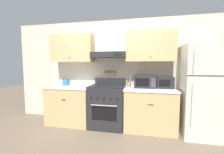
{
  "coord_description": "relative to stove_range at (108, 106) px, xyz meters",
  "views": [
    {
      "loc": [
        0.72,
        -2.75,
        1.42
      ],
      "look_at": [
        0.12,
        0.28,
        1.17
      ],
      "focal_mm": 22.0,
      "sensor_mm": 36.0,
      "label": 1
    }
  ],
  "objects": [
    {
      "name": "refrigerator",
      "position": [
        1.94,
        -0.04,
        0.43
      ],
      "size": [
        0.75,
        0.77,
        1.84
      ],
      "color": "beige",
      "rests_on": "ground_plane"
    },
    {
      "name": "ground_plane",
      "position": [
        0.0,
        -0.34,
        -0.49
      ],
      "size": [
        16.0,
        16.0,
        0.0
      ],
      "primitive_type": "plane",
      "color": "brown"
    },
    {
      "name": "counter_right",
      "position": [
        0.95,
        0.01,
        -0.03
      ],
      "size": [
        1.1,
        0.69,
        0.92
      ],
      "color": "tan",
      "rests_on": "ground_plane"
    },
    {
      "name": "utensil_crock",
      "position": [
        0.49,
        0.13,
        0.5
      ],
      "size": [
        0.11,
        0.11,
        0.28
      ],
      "color": "#8E7051",
      "rests_on": "counter_right"
    },
    {
      "name": "counter_left",
      "position": [
        -0.94,
        0.01,
        -0.03
      ],
      "size": [
        1.08,
        0.69,
        0.92
      ],
      "color": "tan",
      "rests_on": "ground_plane"
    },
    {
      "name": "toaster_oven",
      "position": [
        1.29,
        0.13,
        0.56
      ],
      "size": [
        0.36,
        0.28,
        0.26
      ],
      "color": "#232326",
      "rests_on": "counter_right"
    },
    {
      "name": "wall_back",
      "position": [
        0.0,
        0.31,
        0.98
      ],
      "size": [
        5.2,
        0.46,
        2.55
      ],
      "color": "beige",
      "rests_on": "ground_plane"
    },
    {
      "name": "stove_range",
      "position": [
        0.0,
        0.0,
        0.0
      ],
      "size": [
        0.8,
        0.7,
        1.11
      ],
      "color": "#232326",
      "rests_on": "ground_plane"
    },
    {
      "name": "microwave",
      "position": [
        0.85,
        0.15,
        0.57
      ],
      "size": [
        0.48,
        0.37,
        0.28
      ],
      "color": "#232326",
      "rests_on": "counter_right"
    },
    {
      "name": "tea_kettle",
      "position": [
        -1.13,
        0.13,
        0.51
      ],
      "size": [
        0.23,
        0.18,
        0.22
      ],
      "color": "teal",
      "rests_on": "counter_left"
    }
  ]
}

